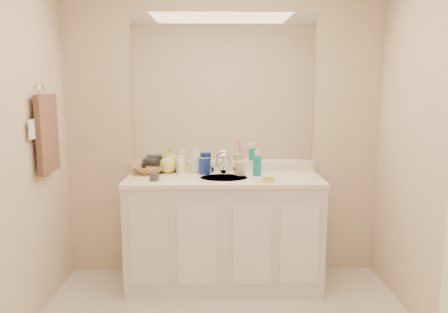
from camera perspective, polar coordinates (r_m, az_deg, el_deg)
name	(u,v)px	position (r m, az deg, el deg)	size (l,w,h in m)	color
wall_back	(223,132)	(3.62, -0.09, 3.17)	(2.60, 0.02, 2.40)	beige
wall_front	(241,248)	(1.08, 2.18, -11.82)	(2.60, 0.02, 2.40)	beige
vanity_cabinet	(224,233)	(3.53, -0.01, -9.94)	(1.50, 0.55, 0.85)	silver
countertop	(224,179)	(3.41, -0.01, -2.94)	(1.52, 0.57, 0.03)	white
backsplash	(223,166)	(3.65, -0.09, -1.23)	(1.52, 0.03, 0.08)	white
sink_basin	(224,179)	(3.39, -0.01, -2.96)	(0.37, 0.37, 0.02)	beige
faucet	(224,166)	(3.55, -0.06, -1.28)	(0.02, 0.02, 0.11)	silver
mirror	(223,88)	(3.60, -0.09, 8.87)	(1.48, 0.01, 1.20)	white
blue_mug	(205,166)	(3.51, -2.52, -1.24)	(0.10, 0.10, 0.13)	navy
tan_cup	(240,168)	(3.47, 2.15, -1.56)	(0.08, 0.08, 0.11)	beige
toothbrush	(242,156)	(3.45, 2.33, 0.01)	(0.01, 0.01, 0.19)	#EF3E98
mouthwash_bottle	(257,166)	(3.45, 4.34, -1.21)	(0.07, 0.07, 0.16)	#0B8986
soap_dish	(268,181)	(3.27, 5.82, -3.14)	(0.10, 0.08, 0.01)	white
green_soap	(268,178)	(3.26, 5.83, -2.83)	(0.07, 0.05, 0.03)	#A5DF36
orange_comb	(264,182)	(3.22, 5.26, -3.37)	(0.11, 0.02, 0.00)	#FC9F1A
dark_jar	(154,177)	(3.32, -9.08, -2.69)	(0.07, 0.07, 0.05)	#313338
extra_white_bottle	(181,165)	(3.53, -5.67, -1.09)	(0.05, 0.05, 0.15)	white
soap_bottle_white	(196,159)	(3.58, -3.73, -0.36)	(0.08, 0.08, 0.21)	silver
soap_bottle_cream	(180,162)	(3.60, -5.71, -0.70)	(0.08, 0.08, 0.17)	#F6E4C8
soap_bottle_yellow	(168,162)	(3.59, -7.38, -0.67)	(0.14, 0.14, 0.18)	#D1CF51
wicker_basket	(149,169)	(3.60, -9.81, -1.62)	(0.27, 0.27, 0.07)	olive
hair_dryer	(151,162)	(3.59, -9.52, -0.73)	(0.06, 0.06, 0.13)	black
towel_ring	(41,91)	(3.31, -22.74, 7.95)	(0.11, 0.11, 0.01)	silver
hand_towel	(47,134)	(3.32, -22.09, 2.79)	(0.04, 0.32, 0.55)	#432B24
switch_plate	(32,129)	(3.14, -23.82, 3.26)	(0.01, 0.09, 0.13)	white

